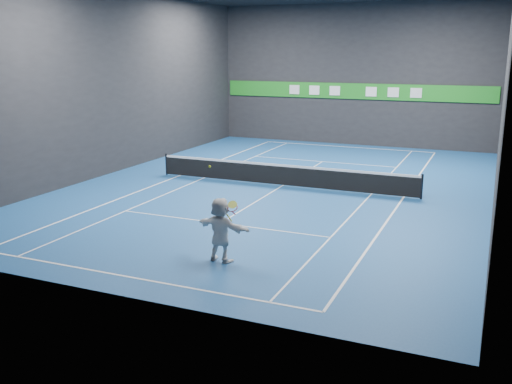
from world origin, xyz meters
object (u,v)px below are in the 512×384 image
at_px(tennis_ball, 210,167).
at_px(tennis_net, 283,174).
at_px(tennis_racket, 232,209).
at_px(player, 221,230).

height_order(tennis_ball, tennis_net, tennis_ball).
height_order(tennis_net, tennis_racket, tennis_racket).
bearing_deg(player, tennis_ball, -6.56).
bearing_deg(tennis_net, player, -80.02).
bearing_deg(tennis_net, tennis_ball, -82.06).
xyz_separation_m(player, tennis_racket, (0.36, 0.05, 0.66)).
distance_m(tennis_ball, tennis_net, 10.02).
height_order(tennis_ball, tennis_racket, tennis_ball).
distance_m(tennis_ball, tennis_racket, 1.38).
bearing_deg(tennis_net, tennis_racket, -77.91).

